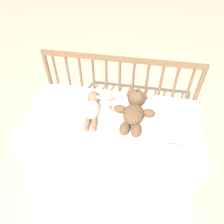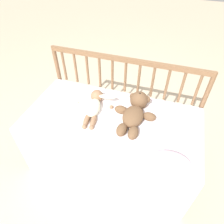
% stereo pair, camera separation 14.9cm
% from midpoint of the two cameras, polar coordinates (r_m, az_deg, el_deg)
% --- Properties ---
extents(ground_plane, '(12.00, 12.00, 0.00)m').
position_cam_midpoint_polar(ground_plane, '(1.95, -2.29, -13.30)').
color(ground_plane, '#C6B293').
extents(crib_mattress, '(1.34, 0.68, 0.55)m').
position_cam_midpoint_polar(crib_mattress, '(1.73, -2.54, -8.34)').
color(crib_mattress, silver).
rests_on(crib_mattress, ground_plane).
extents(crib_rail, '(1.34, 0.04, 0.87)m').
position_cam_midpoint_polar(crib_rail, '(1.75, -0.30, 8.31)').
color(crib_rail, brown).
rests_on(crib_rail, ground_plane).
extents(blanket, '(0.85, 0.54, 0.01)m').
position_cam_midpoint_polar(blanket, '(1.54, -2.51, -1.20)').
color(blanket, white).
rests_on(blanket, crib_mattress).
extents(teddy_bear, '(0.33, 0.44, 0.14)m').
position_cam_midpoint_polar(teddy_bear, '(1.52, 3.62, 0.74)').
color(teddy_bear, brown).
rests_on(teddy_bear, crib_mattress).
extents(baby, '(0.31, 0.39, 0.10)m').
position_cam_midpoint_polar(baby, '(1.57, -8.30, 1.29)').
color(baby, '#EAEACC').
rests_on(baby, crib_mattress).
extents(small_pillow, '(0.24, 0.14, 0.06)m').
position_cam_midpoint_polar(small_pillow, '(1.33, 15.21, -11.37)').
color(small_pillow, silver).
rests_on(small_pillow, crib_mattress).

